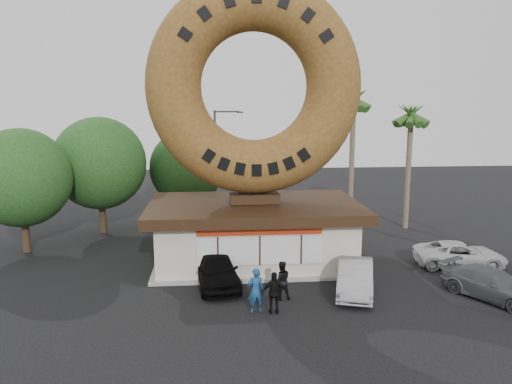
{
  "coord_description": "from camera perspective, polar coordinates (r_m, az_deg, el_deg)",
  "views": [
    {
      "loc": [
        -2.17,
        -19.93,
        8.52
      ],
      "look_at": [
        -0.09,
        4.0,
        4.21
      ],
      "focal_mm": 35.0,
      "sensor_mm": 36.0,
      "label": 1
    }
  ],
  "objects": [
    {
      "name": "person_right",
      "position": [
        20.73,
        2.12,
        -11.46
      ],
      "size": [
        1.07,
        0.52,
        1.76
      ],
      "primitive_type": "imported",
      "rotation": [
        0.0,
        0.0,
        3.06
      ],
      "color": "black",
      "rests_on": "ground"
    },
    {
      "name": "ground",
      "position": [
        21.78,
        1.17,
        -12.86
      ],
      "size": [
        90.0,
        90.0,
        0.0
      ],
      "primitive_type": "plane",
      "color": "black",
      "rests_on": "ground"
    },
    {
      "name": "palm_near",
      "position": [
        35.28,
        11.1,
        9.81
      ],
      "size": [
        2.6,
        2.6,
        9.75
      ],
      "color": "#726651",
      "rests_on": "ground"
    },
    {
      "name": "car_black",
      "position": [
        23.81,
        -4.52,
        -8.83
      ],
      "size": [
        2.42,
        4.79,
        1.56
      ],
      "primitive_type": "imported",
      "rotation": [
        0.0,
        0.0,
        0.13
      ],
      "color": "black",
      "rests_on": "ground"
    },
    {
      "name": "tree_west",
      "position": [
        33.96,
        -17.43,
        3.14
      ],
      "size": [
        6.0,
        6.0,
        7.65
      ],
      "color": "#473321",
      "rests_on": "ground"
    },
    {
      "name": "car_grey",
      "position": [
        24.55,
        25.39,
        -9.53
      ],
      "size": [
        3.85,
        4.84,
        1.31
      ],
      "primitive_type": "imported",
      "rotation": [
        0.0,
        0.0,
        0.52
      ],
      "color": "#525457",
      "rests_on": "ground"
    },
    {
      "name": "palm_far",
      "position": [
        35.02,
        17.3,
        8.02
      ],
      "size": [
        2.6,
        2.6,
        8.75
      ],
      "color": "#726651",
      "rests_on": "ground"
    },
    {
      "name": "giant_donut",
      "position": [
        26.03,
        -0.19,
        11.95
      ],
      "size": [
        11.06,
        2.82,
        11.06
      ],
      "primitive_type": "torus",
      "rotation": [
        1.57,
        0.0,
        0.0
      ],
      "color": "olive",
      "rests_on": "donut_shop"
    },
    {
      "name": "car_silver",
      "position": [
        23.36,
        11.26,
        -9.53
      ],
      "size": [
        2.71,
        4.64,
        1.44
      ],
      "primitive_type": "imported",
      "rotation": [
        0.0,
        0.0,
        -0.29
      ],
      "color": "#9C9BA0",
      "rests_on": "ground"
    },
    {
      "name": "person_left",
      "position": [
        20.83,
        -0.05,
        -11.17
      ],
      "size": [
        0.76,
        0.57,
        1.88
      ],
      "primitive_type": "imported",
      "rotation": [
        0.0,
        0.0,
        3.33
      ],
      "color": "navy",
      "rests_on": "ground"
    },
    {
      "name": "tree_mid",
      "position": [
        35.26,
        -7.92,
        2.74
      ],
      "size": [
        5.2,
        5.2,
        6.63
      ],
      "color": "#473321",
      "rests_on": "ground"
    },
    {
      "name": "street_lamp",
      "position": [
        36.16,
        -4.45,
        3.72
      ],
      "size": [
        2.11,
        0.2,
        8.0
      ],
      "color": "#59595E",
      "rests_on": "ground"
    },
    {
      "name": "donut_shop",
      "position": [
        26.87,
        -0.18,
        -4.39
      ],
      "size": [
        11.2,
        7.2,
        3.8
      ],
      "color": "beige",
      "rests_on": "ground"
    },
    {
      "name": "car_white",
      "position": [
        28.53,
        22.26,
        -6.62
      ],
      "size": [
        4.97,
        2.89,
        1.3
      ],
      "primitive_type": "imported",
      "rotation": [
        0.0,
        0.0,
        1.41
      ],
      "color": "#BDBDBD",
      "rests_on": "ground"
    },
    {
      "name": "tree_far",
      "position": [
        31.17,
        -25.26,
        1.47
      ],
      "size": [
        5.6,
        5.6,
        7.14
      ],
      "color": "#473321",
      "rests_on": "ground"
    },
    {
      "name": "person_center",
      "position": [
        22.15,
        2.9,
        -10.06
      ],
      "size": [
        0.88,
        0.71,
        1.73
      ],
      "primitive_type": "imported",
      "rotation": [
        0.0,
        0.0,
        3.21
      ],
      "color": "black",
      "rests_on": "ground"
    }
  ]
}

